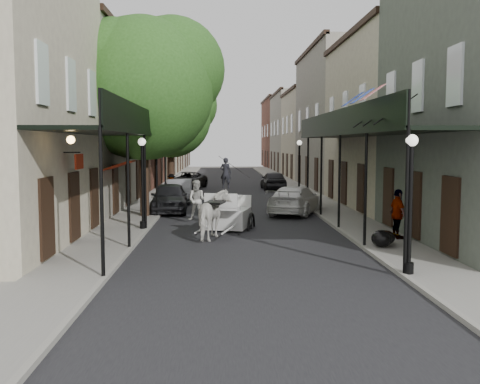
{
  "coord_description": "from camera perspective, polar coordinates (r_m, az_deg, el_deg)",
  "views": [
    {
      "loc": [
        -0.92,
        -15.87,
        3.57
      ],
      "look_at": [
        -0.11,
        6.11,
        1.6
      ],
      "focal_mm": 40.0,
      "sensor_mm": 36.0,
      "label": 1
    }
  ],
  "objects": [
    {
      "name": "lamppost_left",
      "position": [
        22.15,
        -10.35,
        1.1
      ],
      "size": [
        0.32,
        0.32,
        3.71
      ],
      "color": "black",
      "rests_on": "sidewalk_left"
    },
    {
      "name": "tree_near",
      "position": [
        26.42,
        -9.4,
        11.39
      ],
      "size": [
        7.31,
        6.8,
        9.63
      ],
      "color": "#382619",
      "rests_on": "sidewalk_left"
    },
    {
      "name": "tree_far",
      "position": [
        40.25,
        -6.91,
        8.31
      ],
      "size": [
        6.45,
        6.0,
        8.61
      ],
      "color": "#382619",
      "rests_on": "sidewalk_left"
    },
    {
      "name": "car_left_mid",
      "position": [
        33.09,
        -6.48,
        0.11
      ],
      "size": [
        1.67,
        4.34,
        1.41
      ],
      "primitive_type": "imported",
      "rotation": [
        0.0,
        0.0,
        0.04
      ],
      "color": "gray",
      "rests_on": "ground"
    },
    {
      "name": "car_left_near",
      "position": [
        28.29,
        -7.53,
        -0.59
      ],
      "size": [
        2.06,
        4.66,
        1.56
      ],
      "primitive_type": "imported",
      "rotation": [
        0.0,
        0.0,
        0.05
      ],
      "color": "black",
      "rests_on": "ground"
    },
    {
      "name": "building_row_left",
      "position": [
        46.54,
        -11.69,
        7.08
      ],
      "size": [
        5.0,
        80.0,
        10.5
      ],
      "primitive_type": "cube",
      "color": "beige",
      "rests_on": "ground"
    },
    {
      "name": "pedestrian_sidewalk_left",
      "position": [
        35.98,
        -7.33,
        0.75
      ],
      "size": [
        1.02,
        0.68,
        1.48
      ],
      "primitive_type": "imported",
      "rotation": [
        0.0,
        0.0,
        3.29
      ],
      "color": "gray",
      "rests_on": "sidewalk_left"
    },
    {
      "name": "car_left_far",
      "position": [
        43.26,
        -5.65,
        1.25
      ],
      "size": [
        3.41,
        5.27,
        1.35
      ],
      "primitive_type": "imported",
      "rotation": [
        0.0,
        0.0,
        -0.26
      ],
      "color": "black",
      "rests_on": "ground"
    },
    {
      "name": "carriage",
      "position": [
        22.81,
        -0.94,
        -0.87
      ],
      "size": [
        2.27,
        2.98,
        3.06
      ],
      "rotation": [
        0.0,
        0.0,
        -0.24
      ],
      "color": "black",
      "rests_on": "ground"
    },
    {
      "name": "building_row_right",
      "position": [
        46.88,
        9.69,
        7.09
      ],
      "size": [
        5.0,
        80.0,
        10.5
      ],
      "primitive_type": "cube",
      "color": "gray",
      "rests_on": "ground"
    },
    {
      "name": "pedestrian_walking",
      "position": [
        25.07,
        -4.56,
        -0.89
      ],
      "size": [
        1.03,
        0.86,
        1.91
      ],
      "primitive_type": "imported",
      "rotation": [
        0.0,
        0.0,
        -0.16
      ],
      "color": "#B2B1A8",
      "rests_on": "ground"
    },
    {
      "name": "horse",
      "position": [
        20.09,
        -2.72,
        -2.48
      ],
      "size": [
        1.48,
        2.34,
        1.83
      ],
      "primitive_type": "imported",
      "rotation": [
        0.0,
        0.0,
        2.9
      ],
      "color": "silver",
      "rests_on": "ground"
    },
    {
      "name": "road",
      "position": [
        36.06,
        -0.63,
        -0.56
      ],
      "size": [
        8.0,
        90.0,
        0.01
      ],
      "primitive_type": "cube",
      "color": "black",
      "rests_on": "ground"
    },
    {
      "name": "car_right_far",
      "position": [
        42.0,
        3.59,
        1.24
      ],
      "size": [
        1.84,
        4.4,
        1.49
      ],
      "primitive_type": "imported",
      "rotation": [
        0.0,
        0.0,
        3.16
      ],
      "color": "black",
      "rests_on": "ground"
    },
    {
      "name": "pedestrian_sidewalk_right",
      "position": [
        20.35,
        16.49,
        -2.26
      ],
      "size": [
        0.58,
        1.12,
        1.82
      ],
      "primitive_type": "imported",
      "rotation": [
        0.0,
        0.0,
        1.7
      ],
      "color": "gray",
      "rests_on": "sidewalk_right"
    },
    {
      "name": "sidewalk_right",
      "position": [
        36.53,
        7.24,
        -0.44
      ],
      "size": [
        2.2,
        90.0,
        0.12
      ],
      "primitive_type": "cube",
      "color": "gray",
      "rests_on": "ground"
    },
    {
      "name": "lamppost_right_near",
      "position": [
        14.83,
        17.7,
        -1.01
      ],
      "size": [
        0.32,
        0.32,
        3.71
      ],
      "color": "black",
      "rests_on": "sidewalk_right"
    },
    {
      "name": "gallery_left",
      "position": [
        23.18,
        -11.78,
        6.2
      ],
      "size": [
        2.2,
        18.05,
        4.88
      ],
      "color": "black",
      "rests_on": "sidewalk_left"
    },
    {
      "name": "ground",
      "position": [
        16.29,
        1.2,
        -7.54
      ],
      "size": [
        140.0,
        140.0,
        0.0
      ],
      "primitive_type": "plane",
      "color": "gray",
      "rests_on": "ground"
    },
    {
      "name": "trash_bags",
      "position": [
        18.82,
        15.06,
        -4.78
      ],
      "size": [
        0.95,
        1.1,
        0.59
      ],
      "color": "black",
      "rests_on": "sidewalk_right"
    },
    {
      "name": "gallery_right",
      "position": [
        23.56,
        12.0,
        6.18
      ],
      "size": [
        2.2,
        18.05,
        4.88
      ],
      "color": "black",
      "rests_on": "sidewalk_right"
    },
    {
      "name": "sidewalk_left",
      "position": [
        36.27,
        -8.55,
        -0.5
      ],
      "size": [
        2.2,
        90.0,
        0.12
      ],
      "primitive_type": "cube",
      "color": "gray",
      "rests_on": "ground"
    },
    {
      "name": "lamppost_right_far",
      "position": [
        34.27,
        6.33,
        2.54
      ],
      "size": [
        0.32,
        0.32,
        3.71
      ],
      "color": "black",
      "rests_on": "sidewalk_right"
    },
    {
      "name": "car_right_near",
      "position": [
        27.57,
        5.95,
        -0.85
      ],
      "size": [
        3.75,
        5.34,
        1.44
      ],
      "primitive_type": "imported",
      "rotation": [
        0.0,
        0.0,
        2.75
      ],
      "color": "white",
      "rests_on": "ground"
    }
  ]
}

